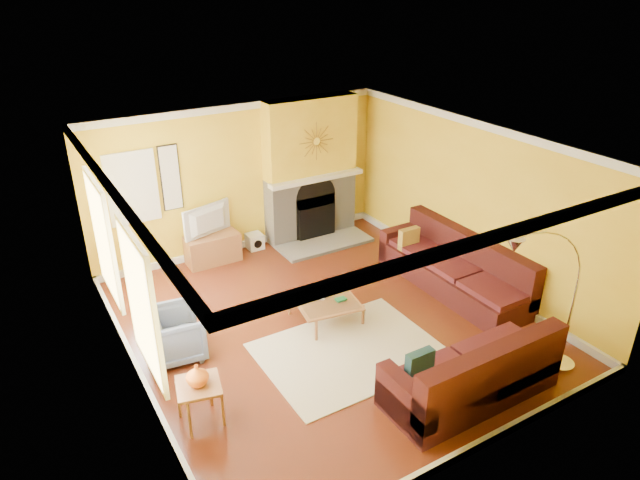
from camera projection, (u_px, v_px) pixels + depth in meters
floor at (326, 323)px, 8.50m from camera, size 5.50×6.00×0.02m
ceiling at (327, 146)px, 7.33m from camera, size 5.50×6.00×0.02m
wall_back at (240, 179)px, 10.25m from camera, size 5.50×0.02×2.70m
wall_front at (486, 355)px, 5.58m from camera, size 5.50×0.02×2.70m
wall_left at (125, 293)px, 6.64m from camera, size 0.02×6.00×2.70m
wall_right at (472, 203)px, 9.19m from camera, size 0.02×6.00×2.70m
baseboard at (326, 319)px, 8.47m from camera, size 5.50×6.00×0.12m
crown_molding at (327, 151)px, 7.36m from camera, size 5.50×6.00×0.12m
window_left_near at (102, 240)px, 7.61m from camera, size 0.06×1.22×1.72m
window_left_far at (140, 305)px, 6.13m from camera, size 0.06×1.22×1.72m
window_back at (132, 188)px, 9.25m from camera, size 0.82×0.06×1.22m
wall_art at (171, 178)px, 9.53m from camera, size 0.34×0.04×1.14m
fireplace at (310, 170)px, 10.71m from camera, size 1.80×0.40×2.70m
mantel at (317, 178)px, 10.57m from camera, size 1.92×0.22×0.08m
hearth at (325, 244)px, 10.85m from camera, size 1.80×0.70×0.06m
sunburst at (316, 141)px, 10.27m from camera, size 0.70×0.04×0.70m
rug at (350, 351)px, 7.85m from camera, size 2.40×1.80×0.02m
sectional_sofa at (421, 298)px, 8.27m from camera, size 3.16×3.92×0.90m
coffee_table at (326, 309)px, 8.50m from camera, size 1.02×1.02×0.35m
media_console at (213, 249)px, 10.14m from camera, size 0.95×0.43×0.52m
tv at (210, 221)px, 9.91m from camera, size 0.96×0.40×0.55m
subwoofer at (255, 241)px, 10.69m from camera, size 0.29×0.29×0.29m
armchair at (174, 334)px, 7.63m from camera, size 0.85×0.83×0.70m
side_table at (200, 403)px, 6.54m from camera, size 0.59×0.59×0.54m
vase at (197, 375)px, 6.37m from camera, size 0.29×0.29×0.27m
book at (315, 298)px, 8.43m from camera, size 0.33×0.35×0.03m
arc_lamp at (543, 308)px, 6.84m from camera, size 1.38×0.36×2.18m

